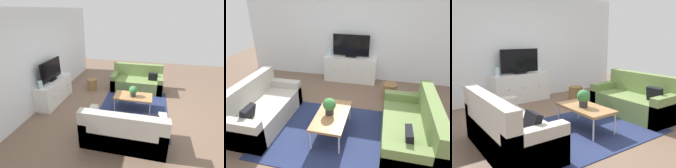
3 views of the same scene
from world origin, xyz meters
The scene contains 11 objects.
ground_plane centered at (0.00, 0.00, 0.00)m, with size 10.00×10.00×0.00m, color brown.
wall_back centered at (0.00, 2.55, 1.35)m, with size 6.40×0.12×2.70m, color white.
area_rug centered at (0.00, -0.15, 0.01)m, with size 2.50×1.90×0.01m, color navy.
couch_left_side centered at (-1.44, -0.10, 0.29)m, with size 0.84×1.73×0.87m.
couch_right_side centered at (1.44, -0.10, 0.29)m, with size 0.84×1.73×0.87m.
coffee_table centered at (0.03, -0.12, 0.39)m, with size 0.56×1.05×0.42m.
potted_plant centered at (-0.01, -0.12, 0.59)m, with size 0.23×0.23×0.31m.
tv_console centered at (-0.06, 2.27, 0.35)m, with size 1.44×0.47×0.71m.
flat_screen_tv centered at (-0.06, 2.29, 1.01)m, with size 0.99×0.16×0.62m.
glass_vase centered at (-0.66, 2.27, 0.81)m, with size 0.11×0.11×0.21m, color silver.
wicker_basket centered at (1.05, 1.45, 0.19)m, with size 0.34×0.34×0.38m, color olive.
Camera 3 is at (-2.67, -3.27, 1.66)m, focal length 39.15 mm.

